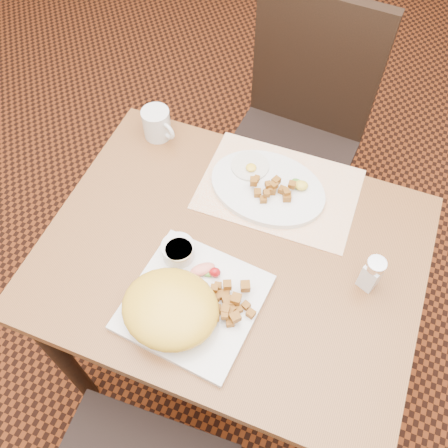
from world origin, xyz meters
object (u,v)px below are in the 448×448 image
at_px(chair_far, 297,128).
at_px(plate_square, 194,302).
at_px(coffee_mug, 157,124).
at_px(table, 231,274).
at_px(plate_oval, 268,188).
at_px(salt_shaker, 372,273).

relative_size(chair_far, plate_square, 3.46).
height_order(chair_far, plate_square, chair_far).
xyz_separation_m(chair_far, coffee_mug, (-0.32, -0.37, 0.25)).
bearing_deg(table, plate_oval, 84.54).
bearing_deg(table, salt_shaker, 6.53).
bearing_deg(salt_shaker, chair_far, 117.89).
height_order(table, plate_square, plate_square).
relative_size(plate_square, plate_oval, 0.92).
distance_m(chair_far, salt_shaker, 0.75).
xyz_separation_m(plate_oval, coffee_mug, (-0.35, 0.07, 0.03)).
xyz_separation_m(table, coffee_mug, (-0.33, 0.28, 0.15)).
height_order(table, coffee_mug, coffee_mug).
bearing_deg(chair_far, salt_shaker, 121.65).
bearing_deg(plate_square, table, 78.64).
xyz_separation_m(table, chair_far, (-0.01, 0.65, -0.10)).
bearing_deg(table, plate_square, -101.36).
bearing_deg(salt_shaker, plate_square, -151.40).
height_order(chair_far, salt_shaker, chair_far).
relative_size(table, coffee_mug, 8.52).
height_order(plate_square, plate_oval, plate_oval).
relative_size(plate_oval, salt_shaker, 3.05).
distance_m(table, coffee_mug, 0.46).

